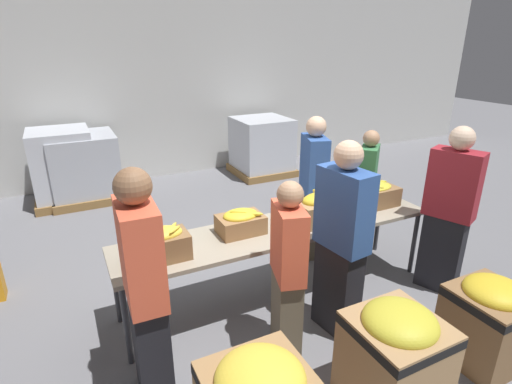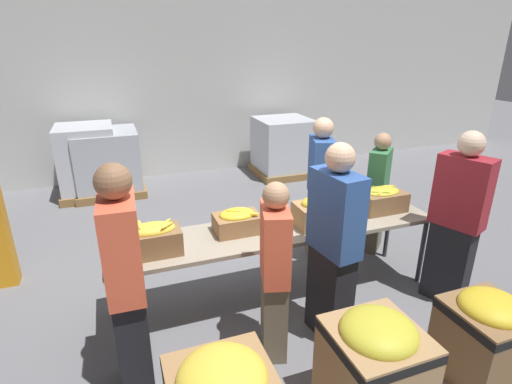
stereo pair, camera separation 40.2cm
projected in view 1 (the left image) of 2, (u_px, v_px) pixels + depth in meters
ground_plane at (279, 294)px, 4.22m from camera, size 30.00×30.00×0.00m
wall_back at (160, 70)px, 7.28m from camera, size 16.00×0.08×4.00m
sorting_table at (281, 231)px, 3.96m from camera, size 3.27×0.70×0.78m
banana_box_0 at (160, 244)px, 3.32m from camera, size 0.48×0.28×0.30m
banana_box_1 at (241, 222)px, 3.79m from camera, size 0.43×0.30×0.25m
banana_box_2 at (320, 208)px, 4.00m from camera, size 0.49×0.32×0.32m
banana_box_3 at (375, 194)px, 4.43m from camera, size 0.49×0.33×0.27m
volunteer_0 at (448, 213)px, 4.04m from camera, size 0.39×0.53×1.76m
volunteer_1 at (313, 189)px, 4.73m from camera, size 0.37×0.51×1.72m
volunteer_2 at (145, 294)px, 2.73m from camera, size 0.26×0.49×1.79m
volunteer_3 at (366, 189)px, 5.04m from camera, size 0.43×0.42×1.50m
volunteer_4 at (341, 242)px, 3.43m from camera, size 0.30×0.50×1.78m
volunteer_5 at (288, 272)px, 3.21m from camera, size 0.31×0.45×1.54m
donation_bin_1 at (394, 356)px, 2.79m from camera, size 0.60×0.60×0.84m
donation_bin_2 at (488, 319)px, 3.23m from camera, size 0.57×0.57×0.75m
pallet_stack_0 at (63, 167)px, 6.43m from camera, size 0.98×0.98×1.20m
pallet_stack_1 at (262, 147)px, 7.86m from camera, size 1.09×1.09×1.11m
pallet_stack_2 at (85, 168)px, 6.60m from camera, size 1.12×1.12×1.09m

